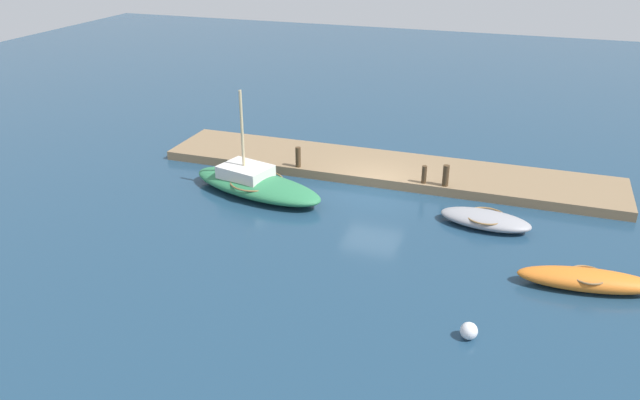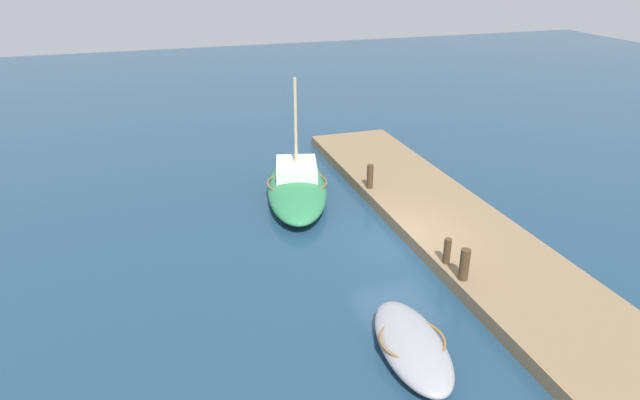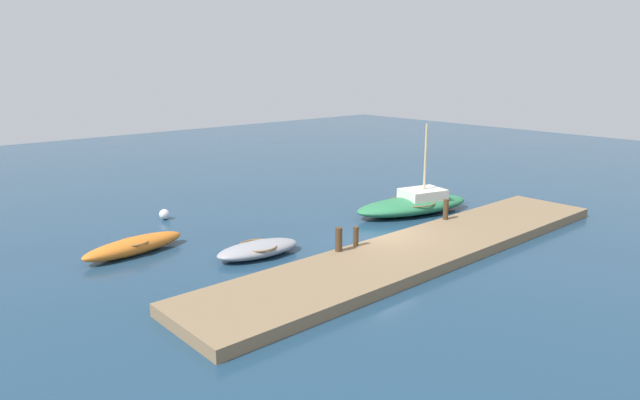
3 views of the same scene
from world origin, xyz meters
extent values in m
plane|color=navy|center=(0.00, 0.00, 0.00)|extent=(84.00, 84.00, 0.00)
cube|color=#846B4C|center=(0.00, -2.13, 0.21)|extent=(20.99, 3.75, 0.42)
ellipsoid|color=#939399|center=(-4.94, 2.00, 0.29)|extent=(3.61, 1.85, 0.57)
torus|color=olive|center=(-4.94, 2.00, 0.45)|extent=(1.72, 1.72, 0.07)
ellipsoid|color=orange|center=(-8.46, 5.48, 0.33)|extent=(4.40, 1.63, 0.67)
torus|color=olive|center=(-8.46, 5.48, 0.52)|extent=(1.32, 1.32, 0.07)
ellipsoid|color=#2D7A4C|center=(4.61, 2.12, 0.41)|extent=(6.75, 3.74, 0.82)
torus|color=olive|center=(4.61, 2.12, 0.63)|extent=(2.80, 2.80, 0.07)
cube|color=silver|center=(5.18, 1.98, 0.92)|extent=(2.40, 2.01, 0.53)
cylinder|color=#C6B284|center=(5.25, 1.96, 2.56)|extent=(0.12, 0.12, 3.81)
cylinder|color=#47331E|center=(-2.98, -0.51, 0.88)|extent=(0.27, 0.27, 0.93)
cylinder|color=#47331E|center=(-2.06, -0.51, 0.81)|extent=(0.21, 0.21, 0.78)
cylinder|color=#47331E|center=(3.72, -0.51, 0.89)|extent=(0.24, 0.24, 0.94)
cylinder|color=#47331E|center=(3.74, -0.51, 0.77)|extent=(0.19, 0.19, 0.72)
sphere|color=silver|center=(-5.24, 9.36, 0.25)|extent=(0.50, 0.50, 0.50)
camera|label=1|loc=(-6.11, 24.62, 11.02)|focal=35.45mm
camera|label=2|loc=(-14.06, 7.19, 8.70)|focal=30.86mm
camera|label=3|loc=(-16.98, -15.27, 7.43)|focal=31.63mm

